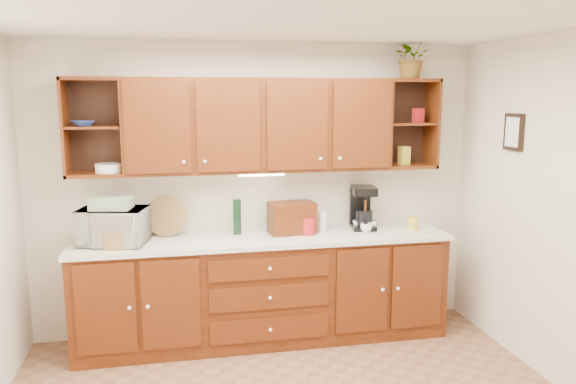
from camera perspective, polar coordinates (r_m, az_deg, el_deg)
name	(u,v)px	position (r m, az deg, el deg)	size (l,w,h in m)	color
ceiling	(302,14)	(3.33, 1.39, 17.62)	(4.00, 4.00, 0.00)	white
back_wall	(258,190)	(5.09, -3.07, 0.24)	(4.00, 4.00, 0.00)	beige
base_cabinets	(264,290)	(5.02, -2.46, -9.94)	(3.20, 0.60, 0.90)	#351706
countertop	(264,239)	(4.87, -2.49, -4.77)	(3.24, 0.64, 0.04)	silver
upper_cabinets	(261,125)	(4.87, -2.74, 6.82)	(3.20, 0.33, 0.80)	#351706
undercabinet_light	(261,174)	(4.85, -2.71, 1.80)	(0.40, 0.05, 0.03)	white
framed_picture	(514,132)	(4.94, 21.95, 5.67)	(0.03, 0.24, 0.30)	black
wicker_basket	(117,239)	(4.71, -16.99, -4.59)	(0.23, 0.23, 0.14)	olive
microwave	(113,226)	(4.81, -17.37, -3.35)	(0.54, 0.36, 0.30)	beige
towel_stack	(112,203)	(4.77, -17.49, -1.06)	(0.32, 0.23, 0.09)	tan
wine_bottle	(237,217)	(4.93, -5.19, -2.51)	(0.07, 0.07, 0.31)	black
woven_tray	(167,235)	(5.00, -12.19, -4.28)	(0.36, 0.36, 0.02)	olive
bread_box	(292,218)	(4.96, 0.37, -2.63)	(0.39, 0.25, 0.28)	#351706
mug_tree	(365,225)	(5.13, 7.81, -3.38)	(0.26, 0.25, 0.28)	#351706
canister_red	(308,226)	(4.92, 2.06, -3.49)	(0.12, 0.12, 0.15)	#AB181B
canister_white	(322,221)	(5.04, 3.52, -3.00)	(0.08, 0.08, 0.18)	white
canister_yellow	(413,224)	(5.22, 12.57, -3.15)	(0.09, 0.09, 0.11)	gold
coffee_maker	(363,208)	(5.18, 7.59, -1.62)	(0.25, 0.30, 0.39)	black
bowl_stack	(83,123)	(4.84, -20.09, 6.56)	(0.17, 0.17, 0.04)	navy
plate_stack	(109,168)	(4.85, -17.74, 2.34)	(0.22, 0.22, 0.07)	white
pantry_box_yellow	(404,155)	(5.25, 11.71, 3.67)	(0.09, 0.07, 0.16)	gold
pantry_box_red	(418,115)	(5.26, 13.08, 7.58)	(0.09, 0.07, 0.13)	#AB181B
potted_plant	(412,57)	(5.21, 12.48, 13.22)	(0.33, 0.29, 0.37)	#999999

